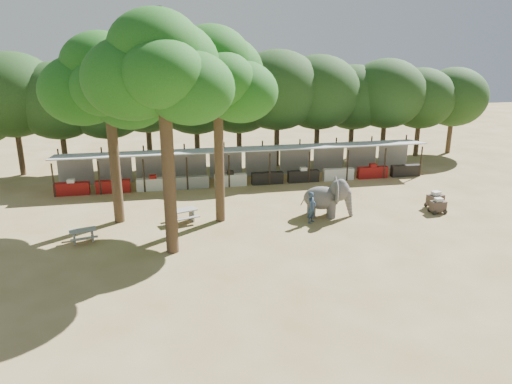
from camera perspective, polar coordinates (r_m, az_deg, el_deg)
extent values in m
plane|color=brown|center=(25.51, 4.39, -7.54)|extent=(100.00, 100.00, 0.00)
cube|color=#A9ACB2|center=(37.68, -1.12, 4.94)|extent=(28.00, 2.99, 0.39)
cylinder|color=#2D2319|center=(36.72, -20.48, 1.35)|extent=(0.12, 0.12, 2.40)
cylinder|color=#2D2319|center=(39.24, -19.93, 2.72)|extent=(0.12, 0.12, 2.80)
cube|color=maroon|center=(37.16, -20.30, 0.35)|extent=(2.38, 0.50, 0.90)
cube|color=gray|center=(39.29, -19.88, 2.14)|extent=(2.52, 0.12, 2.00)
cylinder|color=#2D2319|center=(36.34, -16.14, 1.62)|extent=(0.12, 0.12, 2.40)
cylinder|color=#2D2319|center=(38.88, -15.86, 2.99)|extent=(0.12, 0.12, 2.80)
cube|color=maroon|center=(36.78, -16.01, 0.60)|extent=(2.38, 0.50, 0.90)
cube|color=gray|center=(38.94, -15.81, 2.40)|extent=(2.52, 0.12, 2.00)
cylinder|color=#2D2319|center=(36.17, -11.73, 1.88)|extent=(0.12, 0.12, 2.40)
cylinder|color=#2D2319|center=(38.73, -11.73, 3.24)|extent=(0.12, 0.12, 2.80)
cube|color=silver|center=(36.62, -11.65, 0.86)|extent=(2.38, 0.50, 0.90)
cube|color=gray|center=(38.78, -11.69, 2.65)|extent=(2.52, 0.12, 2.00)
cylinder|color=#2D2319|center=(36.23, -7.30, 2.14)|extent=(0.12, 0.12, 2.40)
cylinder|color=#2D2319|center=(38.78, -7.59, 3.48)|extent=(0.12, 0.12, 2.80)
cube|color=gray|center=(36.67, -7.28, 1.12)|extent=(2.38, 0.50, 0.90)
cube|color=gray|center=(38.83, -7.56, 2.89)|extent=(2.52, 0.12, 2.00)
cylinder|color=#2D2319|center=(36.49, -2.91, 2.38)|extent=(0.12, 0.12, 2.40)
cylinder|color=#2D2319|center=(39.03, -3.48, 3.70)|extent=(0.12, 0.12, 2.80)
cube|color=silver|center=(36.94, -2.94, 1.36)|extent=(2.38, 0.50, 0.90)
cube|color=gray|center=(39.08, -3.46, 3.11)|extent=(2.52, 0.12, 2.00)
cylinder|color=#2D2319|center=(36.97, 1.40, 2.60)|extent=(0.12, 0.12, 2.40)
cylinder|color=#2D2319|center=(39.48, 0.56, 3.90)|extent=(0.12, 0.12, 2.80)
cube|color=black|center=(37.41, 1.31, 1.59)|extent=(2.38, 0.50, 0.90)
cube|color=gray|center=(39.53, 0.57, 3.32)|extent=(2.52, 0.12, 2.00)
cylinder|color=#2D2319|center=(37.65, 5.57, 2.81)|extent=(0.12, 0.12, 2.40)
cylinder|color=#2D2319|center=(40.12, 4.49, 4.07)|extent=(0.12, 0.12, 2.80)
cube|color=black|center=(38.08, 5.43, 1.81)|extent=(2.38, 0.50, 0.90)
cube|color=gray|center=(40.17, 4.50, 3.50)|extent=(2.52, 0.12, 2.00)
cylinder|color=#2D2319|center=(38.53, 9.57, 2.99)|extent=(0.12, 0.12, 2.40)
cylinder|color=#2D2319|center=(40.94, 8.28, 4.22)|extent=(0.12, 0.12, 2.80)
cube|color=silver|center=(38.95, 9.39, 2.01)|extent=(2.38, 0.50, 0.90)
cube|color=gray|center=(40.98, 8.28, 3.66)|extent=(2.52, 0.12, 2.00)
cylinder|color=#2D2319|center=(39.58, 13.38, 3.14)|extent=(0.12, 0.12, 2.40)
cylinder|color=#2D2319|center=(41.93, 11.91, 4.34)|extent=(0.12, 0.12, 2.80)
cube|color=maroon|center=(39.99, 13.16, 2.19)|extent=(2.38, 0.50, 0.90)
cube|color=gray|center=(41.98, 11.91, 3.79)|extent=(2.52, 0.12, 2.00)
cylinder|color=#2D2319|center=(40.79, 16.98, 3.28)|extent=(0.12, 0.12, 2.40)
cylinder|color=#2D2319|center=(43.08, 15.37, 4.44)|extent=(0.12, 0.12, 2.80)
cube|color=black|center=(41.19, 16.73, 2.36)|extent=(2.38, 0.50, 0.90)
cube|color=gray|center=(43.13, 15.35, 3.91)|extent=(2.52, 0.12, 2.00)
cylinder|color=#332316|center=(29.99, -16.00, 4.99)|extent=(0.60, 0.60, 9.20)
cone|color=#332316|center=(29.36, -16.78, 13.77)|extent=(0.57, 0.57, 2.88)
ellipsoid|color=#0C450C|center=(29.93, -19.20, 10.94)|extent=(4.80, 4.80, 3.94)
ellipsoid|color=#0C450C|center=(28.84, -14.16, 10.35)|extent=(4.20, 4.20, 3.44)
ellipsoid|color=#0C450C|center=(30.49, -16.08, 12.48)|extent=(5.20, 5.20, 4.26)
ellipsoid|color=#0C450C|center=(28.16, -16.82, 11.41)|extent=(3.80, 3.80, 3.12)
ellipsoid|color=#0C450C|center=(29.59, -17.34, 13.78)|extent=(4.40, 4.40, 3.61)
cylinder|color=#332316|center=(24.85, -10.08, 4.27)|extent=(0.64, 0.64, 10.40)
cone|color=#332316|center=(24.19, -10.77, 16.33)|extent=(0.61, 0.61, 3.25)
ellipsoid|color=#0C450C|center=(24.60, -13.90, 12.50)|extent=(4.80, 4.80, 3.94)
ellipsoid|color=#0C450C|center=(23.76, -7.52, 11.72)|extent=(4.20, 4.20, 3.44)
ellipsoid|color=#0C450C|center=(25.33, -10.20, 14.24)|extent=(5.20, 5.20, 4.26)
ellipsoid|color=#0C450C|center=(22.96, -10.54, 13.12)|extent=(3.80, 3.80, 3.12)
ellipsoid|color=#0C450C|center=(24.40, -11.48, 15.92)|extent=(4.40, 4.40, 3.61)
cylinder|color=#332316|center=(29.03, -4.28, 5.63)|extent=(0.56, 0.56, 9.60)
cone|color=#332316|center=(28.41, -4.51, 15.14)|extent=(0.53, 0.53, 3.00)
ellipsoid|color=#0C450C|center=(28.68, -7.35, 12.19)|extent=(4.80, 4.80, 3.94)
ellipsoid|color=#0C450C|center=(28.12, -1.79, 11.39)|extent=(4.20, 4.20, 3.44)
ellipsoid|color=#0C450C|center=(29.57, -4.32, 13.62)|extent=(5.20, 5.20, 4.26)
ellipsoid|color=#0C450C|center=(27.20, -4.12, 12.62)|extent=(3.80, 3.80, 3.12)
ellipsoid|color=#0C450C|center=(28.57, -5.17, 15.06)|extent=(4.40, 4.40, 3.61)
cylinder|color=#332316|center=(43.43, -24.62, 4.19)|extent=(0.44, 0.44, 3.74)
ellipsoid|color=black|center=(42.82, -25.25, 8.94)|extent=(6.46, 5.95, 5.61)
cylinder|color=#332316|center=(42.76, -20.28, 4.52)|extent=(0.44, 0.44, 3.74)
ellipsoid|color=black|center=(42.13, -20.82, 9.35)|extent=(6.46, 5.95, 5.61)
cylinder|color=#332316|center=(42.33, -15.82, 4.83)|extent=(0.44, 0.44, 3.74)
ellipsoid|color=black|center=(41.70, -16.25, 9.72)|extent=(6.46, 5.95, 5.61)
cylinder|color=#332316|center=(42.17, -11.30, 5.11)|extent=(0.44, 0.44, 3.74)
ellipsoid|color=black|center=(41.54, -11.61, 10.03)|extent=(6.46, 5.95, 5.61)
cylinder|color=#332316|center=(42.27, -6.76, 5.36)|extent=(0.44, 0.44, 3.74)
ellipsoid|color=black|center=(41.64, -6.95, 10.28)|extent=(6.46, 5.95, 5.61)
cylinder|color=#332316|center=(42.63, -2.28, 5.58)|extent=(0.44, 0.44, 3.74)
ellipsoid|color=black|center=(42.01, -2.34, 10.46)|extent=(6.46, 5.95, 5.61)
cylinder|color=#332316|center=(43.25, 2.11, 5.76)|extent=(0.44, 0.44, 3.74)
ellipsoid|color=black|center=(42.63, 2.17, 10.57)|extent=(6.46, 5.95, 5.61)
cylinder|color=#332316|center=(44.11, 6.36, 5.90)|extent=(0.44, 0.44, 3.74)
ellipsoid|color=black|center=(43.51, 6.53, 10.61)|extent=(6.46, 5.95, 5.61)
cylinder|color=#332316|center=(45.20, 10.42, 6.01)|extent=(0.44, 0.44, 3.74)
ellipsoid|color=black|center=(44.61, 10.69, 10.60)|extent=(6.46, 5.95, 5.61)
cylinder|color=#332316|center=(46.50, 14.28, 6.08)|extent=(0.44, 0.44, 3.74)
ellipsoid|color=black|center=(45.93, 14.63, 10.54)|extent=(6.46, 5.95, 5.61)
cylinder|color=#332316|center=(48.00, 17.91, 6.12)|extent=(0.44, 0.44, 3.74)
ellipsoid|color=black|center=(47.45, 18.33, 10.44)|extent=(6.46, 5.95, 5.61)
cylinder|color=#332316|center=(49.68, 21.31, 6.14)|extent=(0.44, 0.44, 3.74)
ellipsoid|color=black|center=(49.15, 21.79, 10.30)|extent=(6.46, 5.95, 5.61)
ellipsoid|color=#494646|center=(30.97, 7.51, -0.67)|extent=(2.49, 1.84, 1.44)
cylinder|color=#494646|center=(30.79, 6.37, -1.83)|extent=(0.63, 0.63, 1.21)
cylinder|color=#494646|center=(31.44, 6.32, -1.41)|extent=(0.63, 0.63, 1.21)
cylinder|color=#494646|center=(30.87, 8.64, -1.87)|extent=(0.63, 0.63, 1.21)
cylinder|color=#494646|center=(31.51, 8.55, -1.46)|extent=(0.63, 0.63, 1.21)
ellipsoid|color=#494646|center=(30.89, 9.51, 0.19)|extent=(1.45, 1.28, 1.34)
ellipsoid|color=#494646|center=(30.24, 9.23, -0.11)|extent=(0.48, 1.11, 1.37)
ellipsoid|color=#494646|center=(31.48, 9.04, 0.62)|extent=(0.48, 1.11, 1.37)
cone|color=#494646|center=(31.25, 10.61, -1.45)|extent=(0.67, 0.67, 1.51)
imported|color=#26384C|center=(29.87, 6.37, -1.75)|extent=(0.79, 0.82, 1.91)
cube|color=gray|center=(28.65, -19.20, -4.14)|extent=(1.52, 0.96, 0.06)
cube|color=gray|center=(28.75, -20.06, -4.91)|extent=(0.22, 0.57, 0.65)
cube|color=gray|center=(28.81, -18.21, -4.66)|extent=(0.22, 0.57, 0.65)
cube|color=gray|center=(28.28, -19.03, -5.03)|extent=(1.42, 0.56, 0.05)
cube|color=gray|center=(29.23, -19.26, -4.31)|extent=(1.42, 0.56, 0.05)
cube|color=gray|center=(30.09, -8.33, -2.07)|extent=(1.74, 1.20, 0.06)
cube|color=gray|center=(30.06, -9.24, -2.94)|extent=(0.30, 0.64, 0.74)
cube|color=gray|center=(30.40, -7.37, -2.60)|extent=(0.30, 0.64, 0.74)
cube|color=gray|center=(29.69, -7.90, -2.98)|extent=(1.59, 0.75, 0.05)
cube|color=gray|center=(30.71, -8.70, -2.30)|extent=(1.59, 0.75, 0.05)
cube|color=#362A24|center=(33.41, 20.08, -1.52)|extent=(0.93, 0.56, 0.64)
cylinder|color=black|center=(33.08, 19.75, -2.26)|extent=(0.28, 0.06, 0.28)
cylinder|color=black|center=(33.46, 20.82, -2.16)|extent=(0.28, 0.06, 0.28)
cylinder|color=black|center=(33.56, 19.22, -1.92)|extent=(0.28, 0.06, 0.28)
cylinder|color=black|center=(33.94, 20.29, -1.82)|extent=(0.28, 0.06, 0.28)
cube|color=silver|center=(33.28, 20.15, -0.85)|extent=(0.47, 0.37, 0.23)
cube|color=#362A24|center=(34.34, 19.80, -0.88)|extent=(1.13, 0.81, 0.72)
cylinder|color=black|center=(33.95, 19.60, -1.71)|extent=(0.31, 0.12, 0.31)
cylinder|color=black|center=(34.50, 20.62, -1.52)|extent=(0.31, 0.12, 0.31)
cylinder|color=black|center=(34.42, 18.86, -1.37)|extent=(0.31, 0.12, 0.31)
cylinder|color=black|center=(34.96, 19.87, -1.19)|extent=(0.31, 0.12, 0.31)
cube|color=silver|center=(34.21, 19.88, -0.14)|extent=(0.59, 0.51, 0.26)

